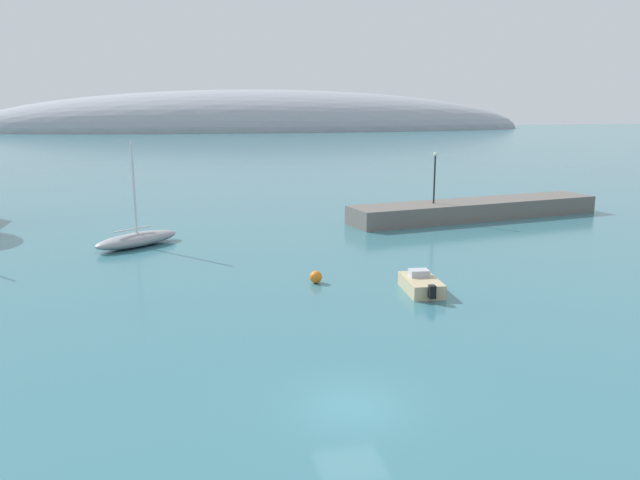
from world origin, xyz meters
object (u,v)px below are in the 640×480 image
object	(u,v)px
motorboat_sand_foreground	(421,285)
mooring_buoy_orange	(316,277)
sailboat_grey_mid_mooring	(137,239)
harbor_lamp_post	(435,172)

from	to	relation	value
motorboat_sand_foreground	mooring_buoy_orange	bearing A→B (deg)	65.02
sailboat_grey_mid_mooring	harbor_lamp_post	bearing A→B (deg)	-27.75
motorboat_sand_foreground	mooring_buoy_orange	xyz separation A→B (m)	(-5.73, 3.23, -0.07)
mooring_buoy_orange	harbor_lamp_post	xyz separation A→B (m)	(15.39, 18.47, 4.28)
mooring_buoy_orange	harbor_lamp_post	world-z (taller)	harbor_lamp_post
sailboat_grey_mid_mooring	harbor_lamp_post	size ratio (longest dim) A/B	1.70
motorboat_sand_foreground	harbor_lamp_post	world-z (taller)	harbor_lamp_post
sailboat_grey_mid_mooring	motorboat_sand_foreground	size ratio (longest dim) A/B	1.98
mooring_buoy_orange	motorboat_sand_foreground	bearing A→B (deg)	-29.39
harbor_lamp_post	mooring_buoy_orange	bearing A→B (deg)	-129.80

